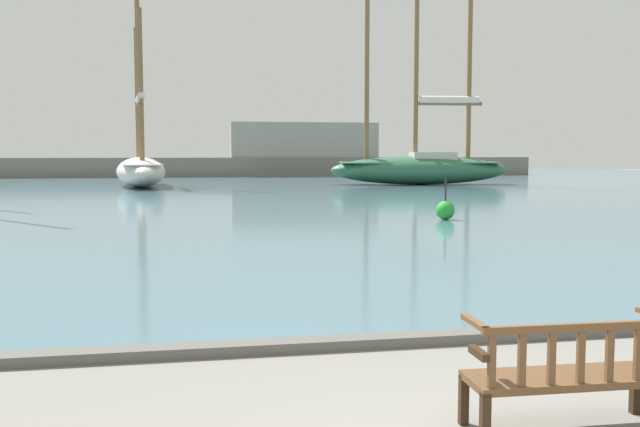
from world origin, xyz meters
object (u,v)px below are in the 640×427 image
(park_bench, at_px, (568,373))
(sailboat_nearest_starboard, at_px, (421,163))
(channel_buoy, at_px, (445,210))
(sailboat_outer_starboard, at_px, (141,166))

(park_bench, bearing_deg, sailboat_nearest_starboard, 72.81)
(sailboat_nearest_starboard, distance_m, channel_buoy, 24.90)
(park_bench, distance_m, sailboat_nearest_starboard, 41.97)
(park_bench, bearing_deg, channel_buoy, 72.49)
(sailboat_nearest_starboard, bearing_deg, sailboat_outer_starboard, 178.08)
(sailboat_nearest_starboard, relative_size, channel_buoy, 13.11)
(sailboat_outer_starboard, xyz_separation_m, channel_buoy, (10.80, -24.40, -0.95))
(park_bench, xyz_separation_m, channel_buoy, (5.14, 16.29, -0.08))
(park_bench, xyz_separation_m, sailboat_nearest_starboard, (12.40, 40.09, 1.01))
(park_bench, distance_m, sailboat_outer_starboard, 41.09)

